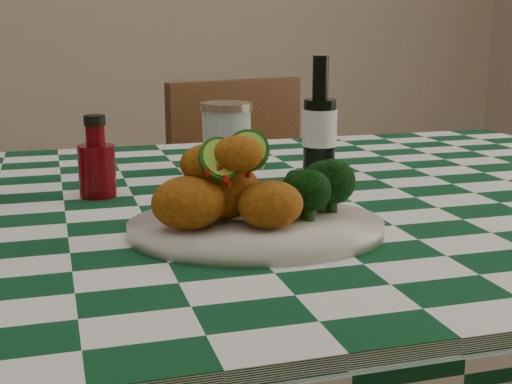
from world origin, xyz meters
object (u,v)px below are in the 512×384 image
object	(u,v)px
wooden_chair_right	(270,252)
plate	(256,228)
ketchup_bottle	(96,156)
beer_bottle	(320,120)
mason_jar	(227,138)
fried_chicken_pile	(236,180)

from	to	relation	value
wooden_chair_right	plate	bearing A→B (deg)	-122.58
ketchup_bottle	beer_bottle	bearing A→B (deg)	0.85
beer_bottle	wooden_chair_right	distance (m)	0.80
ketchup_bottle	wooden_chair_right	xyz separation A→B (m)	(0.48, 0.65, -0.40)
beer_bottle	plate	bearing A→B (deg)	-124.93
ketchup_bottle	wooden_chair_right	distance (m)	0.91
mason_jar	beer_bottle	size ratio (longest dim) A/B	0.60
plate	beer_bottle	xyz separation A→B (m)	(0.19, 0.27, 0.09)
ketchup_bottle	wooden_chair_right	size ratio (longest dim) A/B	0.14
fried_chicken_pile	mason_jar	bearing A→B (deg)	77.67
plate	fried_chicken_pile	bearing A→B (deg)	180.00
wooden_chair_right	ketchup_bottle	bearing A→B (deg)	-140.36
beer_bottle	wooden_chair_right	xyz separation A→B (m)	(0.12, 0.65, -0.44)
fried_chicken_pile	plate	bearing A→B (deg)	0.00
mason_jar	plate	bearing A→B (deg)	-98.64
plate	fried_chicken_pile	world-z (taller)	fried_chicken_pile
plate	wooden_chair_right	world-z (taller)	wooden_chair_right
mason_jar	beer_bottle	xyz separation A→B (m)	(0.13, -0.11, 0.04)
ketchup_bottle	beer_bottle	distance (m)	0.36
plate	beer_bottle	size ratio (longest dim) A/B	1.54
plate	mason_jar	xyz separation A→B (m)	(0.06, 0.38, 0.05)
plate	mason_jar	size ratio (longest dim) A/B	2.59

